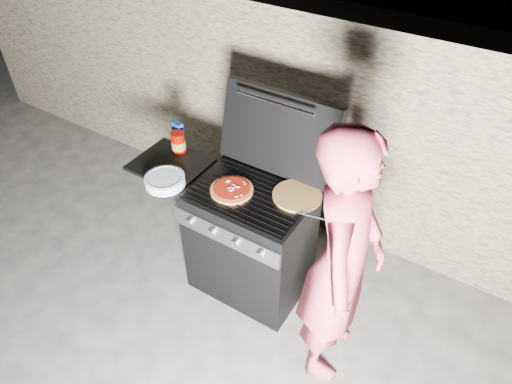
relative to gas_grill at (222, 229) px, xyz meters
The scene contains 10 objects.
ground 0.52m from the gas_grill, ahead, with size 50.00×50.00×0.00m, color #3B3A39.
stone_wall 1.17m from the gas_grill, 76.61° to the left, with size 8.00×0.35×1.80m, color #958360.
gas_grill is the anchor object (origin of this frame).
pizza_topped 0.49m from the gas_grill, 15.48° to the right, with size 0.28×0.28×0.03m, color #D99D4E, non-canonical shape.
pizza_plain 0.72m from the gas_grill, 15.07° to the left, with size 0.32×0.32×0.02m, color tan.
sauce_jar 0.71m from the gas_grill, 162.25° to the left, with size 0.10×0.10×0.15m, color #8B0500.
blue_carton 0.78m from the gas_grill, 156.15° to the left, with size 0.08×0.05×0.17m, color #0D3BA1.
plate_stack 0.59m from the gas_grill, 144.33° to the right, with size 0.27×0.27×0.06m, color white.
person 1.11m from the gas_grill, 11.88° to the right, with size 0.65×0.43×1.78m, color #C33F55.
tongs 0.94m from the gas_grill, ahead, with size 0.01×0.01×0.43m, color black.
Camera 1 is at (1.23, -1.88, 2.85)m, focal length 32.00 mm.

